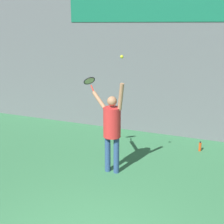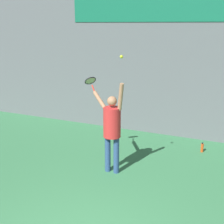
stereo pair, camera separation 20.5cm
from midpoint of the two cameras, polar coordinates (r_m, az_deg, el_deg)
name	(u,v)px [view 1 (the left image)]	position (r m, az deg, el deg)	size (l,w,h in m)	color
back_wall	(173,53)	(9.32, 10.52, 10.56)	(18.00, 0.10, 5.00)	slate
sponsor_banner	(175,4)	(9.24, 10.87, 18.81)	(6.58, 0.02, 0.94)	#146B4C
tennis_player	(112,126)	(6.95, -0.87, -2.53)	(0.96, 0.59, 2.11)	#2D4C7F
tennis_racket	(90,82)	(7.48, -4.91, 5.57)	(0.38, 0.36, 0.36)	red
tennis_ball	(122,57)	(6.40, 0.87, 10.07)	(0.07, 0.07, 0.07)	#CCDB2D
water_bottle	(200,147)	(8.75, 15.15, -6.14)	(0.07, 0.07, 0.27)	#D84C19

